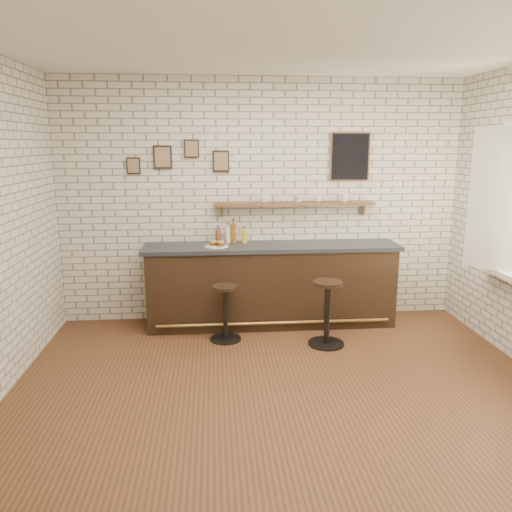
{
  "coord_description": "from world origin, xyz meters",
  "views": [
    {
      "loc": [
        -0.61,
        -4.2,
        2.21
      ],
      "look_at": [
        -0.17,
        0.9,
        1.05
      ],
      "focal_mm": 35.0,
      "sensor_mm": 36.0,
      "label": 1
    }
  ],
  "objects_px": {
    "shelf_cup_a": "(265,199)",
    "sandwich_plate": "(216,246)",
    "ciabatta_sandwich": "(217,243)",
    "shelf_cup_b": "(299,199)",
    "bar_counter": "(271,285)",
    "bitters_bottle_amber": "(233,233)",
    "shelf_cup_c": "(318,199)",
    "condiment_bottle_yellow": "(245,236)",
    "shelf_cup_d": "(345,198)",
    "bitters_bottle_brown": "(218,236)",
    "bar_stool_left": "(225,311)",
    "bar_stool_right": "(327,311)",
    "bitters_bottle_white": "(228,235)"
  },
  "relations": [
    {
      "from": "shelf_cup_c",
      "to": "shelf_cup_d",
      "type": "distance_m",
      "value": 0.34
    },
    {
      "from": "shelf_cup_a",
      "to": "shelf_cup_d",
      "type": "height_order",
      "value": "shelf_cup_d"
    },
    {
      "from": "bar_counter",
      "to": "bitters_bottle_brown",
      "type": "bearing_deg",
      "value": 166.84
    },
    {
      "from": "bitters_bottle_brown",
      "to": "shelf_cup_a",
      "type": "xyz_separation_m",
      "value": [
        0.58,
        0.05,
        0.45
      ]
    },
    {
      "from": "bitters_bottle_brown",
      "to": "bar_stool_right",
      "type": "distance_m",
      "value": 1.63
    },
    {
      "from": "bitters_bottle_brown",
      "to": "bitters_bottle_amber",
      "type": "bearing_deg",
      "value": 0.0
    },
    {
      "from": "ciabatta_sandwich",
      "to": "sandwich_plate",
      "type": "bearing_deg",
      "value": -180.0
    },
    {
      "from": "ciabatta_sandwich",
      "to": "bar_stool_left",
      "type": "bearing_deg",
      "value": -79.48
    },
    {
      "from": "condiment_bottle_yellow",
      "to": "shelf_cup_c",
      "type": "xyz_separation_m",
      "value": [
        0.92,
        0.05,
        0.45
      ]
    },
    {
      "from": "shelf_cup_b",
      "to": "bitters_bottle_brown",
      "type": "bearing_deg",
      "value": 139.53
    },
    {
      "from": "bitters_bottle_amber",
      "to": "bar_stool_right",
      "type": "relative_size",
      "value": 0.41
    },
    {
      "from": "sandwich_plate",
      "to": "bar_stool_left",
      "type": "bearing_deg",
      "value": -78.33
    },
    {
      "from": "ciabatta_sandwich",
      "to": "condiment_bottle_yellow",
      "type": "height_order",
      "value": "condiment_bottle_yellow"
    },
    {
      "from": "bar_counter",
      "to": "bar_stool_right",
      "type": "height_order",
      "value": "bar_counter"
    },
    {
      "from": "bitters_bottle_white",
      "to": "shelf_cup_b",
      "type": "relative_size",
      "value": 2.67
    },
    {
      "from": "bar_stool_left",
      "to": "sandwich_plate",
      "type": "bearing_deg",
      "value": 101.67
    },
    {
      "from": "bar_stool_left",
      "to": "shelf_cup_a",
      "type": "xyz_separation_m",
      "value": [
        0.52,
        0.69,
        1.2
      ]
    },
    {
      "from": "bar_stool_left",
      "to": "shelf_cup_d",
      "type": "bearing_deg",
      "value": 24.25
    },
    {
      "from": "bar_counter",
      "to": "ciabatta_sandwich",
      "type": "xyz_separation_m",
      "value": [
        -0.66,
        -0.07,
        0.55
      ]
    },
    {
      "from": "bitters_bottle_brown",
      "to": "condiment_bottle_yellow",
      "type": "relative_size",
      "value": 1.08
    },
    {
      "from": "shelf_cup_d",
      "to": "shelf_cup_a",
      "type": "bearing_deg",
      "value": -179.96
    },
    {
      "from": "bar_stool_left",
      "to": "shelf_cup_a",
      "type": "relative_size",
      "value": 5.32
    },
    {
      "from": "bitters_bottle_white",
      "to": "shelf_cup_a",
      "type": "distance_m",
      "value": 0.64
    },
    {
      "from": "shelf_cup_b",
      "to": "shelf_cup_d",
      "type": "xyz_separation_m",
      "value": [
        0.58,
        0.0,
        0.01
      ]
    },
    {
      "from": "shelf_cup_a",
      "to": "sandwich_plate",
      "type": "bearing_deg",
      "value": -170.79
    },
    {
      "from": "shelf_cup_c",
      "to": "condiment_bottle_yellow",
      "type": "bearing_deg",
      "value": 94.46
    },
    {
      "from": "shelf_cup_b",
      "to": "shelf_cup_d",
      "type": "relative_size",
      "value": 0.88
    },
    {
      "from": "ciabatta_sandwich",
      "to": "shelf_cup_b",
      "type": "height_order",
      "value": "shelf_cup_b"
    },
    {
      "from": "bar_counter",
      "to": "shelf_cup_a",
      "type": "distance_m",
      "value": 1.06
    },
    {
      "from": "bitters_bottle_white",
      "to": "shelf_cup_d",
      "type": "height_order",
      "value": "shelf_cup_d"
    },
    {
      "from": "bitters_bottle_white",
      "to": "bar_stool_left",
      "type": "xyz_separation_m",
      "value": [
        -0.06,
        -0.64,
        -0.76
      ]
    },
    {
      "from": "bitters_bottle_white",
      "to": "shelf_cup_a",
      "type": "bearing_deg",
      "value": 6.15
    },
    {
      "from": "bar_stool_left",
      "to": "shelf_cup_d",
      "type": "xyz_separation_m",
      "value": [
        1.53,
        0.69,
        1.2
      ]
    },
    {
      "from": "bar_counter",
      "to": "bar_stool_left",
      "type": "relative_size",
      "value": 4.79
    },
    {
      "from": "condiment_bottle_yellow",
      "to": "shelf_cup_c",
      "type": "height_order",
      "value": "shelf_cup_c"
    },
    {
      "from": "ciabatta_sandwich",
      "to": "bitters_bottle_brown",
      "type": "xyz_separation_m",
      "value": [
        0.02,
        0.22,
        0.05
      ]
    },
    {
      "from": "bar_counter",
      "to": "bar_stool_left",
      "type": "height_order",
      "value": "bar_counter"
    },
    {
      "from": "bar_counter",
      "to": "bitters_bottle_white",
      "type": "bearing_deg",
      "value": 164.03
    },
    {
      "from": "sandwich_plate",
      "to": "bitters_bottle_amber",
      "type": "relative_size",
      "value": 0.93
    },
    {
      "from": "condiment_bottle_yellow",
      "to": "shelf_cup_d",
      "type": "xyz_separation_m",
      "value": [
        1.26,
        0.05,
        0.45
      ]
    },
    {
      "from": "bar_stool_left",
      "to": "shelf_cup_b",
      "type": "relative_size",
      "value": 7.0
    },
    {
      "from": "bitters_bottle_brown",
      "to": "bar_stool_right",
      "type": "relative_size",
      "value": 0.3
    },
    {
      "from": "bar_stool_right",
      "to": "bitters_bottle_white",
      "type": "bearing_deg",
      "value": 140.67
    },
    {
      "from": "ciabatta_sandwich",
      "to": "shelf_cup_a",
      "type": "distance_m",
      "value": 0.82
    },
    {
      "from": "bar_counter",
      "to": "bitters_bottle_amber",
      "type": "xyz_separation_m",
      "value": [
        -0.46,
        0.15,
        0.63
      ]
    },
    {
      "from": "ciabatta_sandwich",
      "to": "shelf_cup_a",
      "type": "bearing_deg",
      "value": 24.46
    },
    {
      "from": "bitters_bottle_brown",
      "to": "shelf_cup_b",
      "type": "relative_size",
      "value": 2.38
    },
    {
      "from": "ciabatta_sandwich",
      "to": "bitters_bottle_brown",
      "type": "bearing_deg",
      "value": 85.71
    },
    {
      "from": "sandwich_plate",
      "to": "shelf_cup_b",
      "type": "relative_size",
      "value": 3.03
    },
    {
      "from": "shelf_cup_a",
      "to": "shelf_cup_c",
      "type": "relative_size",
      "value": 1.09
    }
  ]
}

